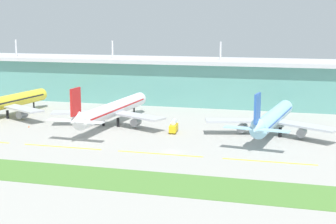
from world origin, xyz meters
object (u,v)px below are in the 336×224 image
at_px(airliner_nearest, 3,103).
at_px(airliner_far_middle, 273,118).
at_px(fuel_truck, 174,127).
at_px(safety_cone_nose_front, 29,127).
at_px(airliner_near_middle, 112,110).

relative_size(airliner_nearest, airliner_far_middle, 1.07).
bearing_deg(fuel_truck, airliner_nearest, 173.43).
bearing_deg(airliner_far_middle, airliner_nearest, 177.71).
bearing_deg(airliner_nearest, fuel_truck, -6.57).
bearing_deg(safety_cone_nose_front, fuel_truck, 6.33).
relative_size(airliner_nearest, fuel_truck, 8.55).
height_order(airliner_nearest, airliner_far_middle, same).
bearing_deg(airliner_nearest, airliner_near_middle, -3.71).
height_order(airliner_near_middle, fuel_truck, airliner_near_middle).
relative_size(airliner_far_middle, safety_cone_nose_front, 85.34).
xyz_separation_m(airliner_near_middle, safety_cone_nose_front, (-30.48, -12.10, -6.10)).
bearing_deg(fuel_truck, safety_cone_nose_front, -173.67).
xyz_separation_m(airliner_nearest, airliner_near_middle, (51.80, -3.36, 0.01)).
xyz_separation_m(airliner_far_middle, safety_cone_nose_front, (-93.59, -10.86, -6.09)).
height_order(airliner_nearest, airliner_near_middle, same).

